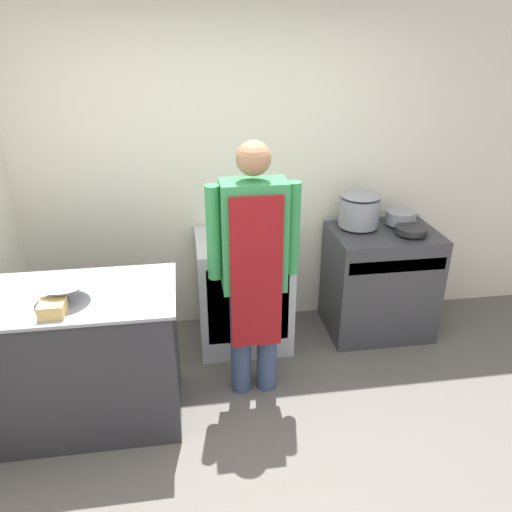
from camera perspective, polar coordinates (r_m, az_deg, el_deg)
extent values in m
plane|color=#5B5651|center=(3.09, 1.56, -25.12)|extent=(14.00, 14.00, 0.00)
cube|color=silver|center=(3.99, -2.96, 9.99)|extent=(8.00, 0.05, 2.70)
cube|color=#2D2D33|center=(3.38, -18.45, -11.12)|extent=(1.09, 0.67, 0.90)
cube|color=gray|center=(3.15, -19.56, -4.24)|extent=(1.13, 0.70, 0.02)
cube|color=#38383D|center=(4.25, 13.89, -2.85)|extent=(0.83, 0.61, 0.90)
cube|color=gray|center=(3.89, 15.87, -1.05)|extent=(0.76, 0.03, 0.10)
cube|color=gray|center=(4.32, 13.11, 4.32)|extent=(0.83, 0.03, 0.02)
cube|color=silver|center=(3.99, -1.47, -3.97)|extent=(0.71, 0.64, 0.89)
cube|color=silver|center=(3.70, -0.86, -5.67)|extent=(0.61, 0.02, 0.62)
cylinder|color=#38476B|center=(3.47, -1.77, -9.61)|extent=(0.14, 0.14, 0.81)
cylinder|color=#38476B|center=(3.49, 1.26, -9.36)|extent=(0.14, 0.14, 0.81)
cube|color=#338C4C|center=(3.11, -0.27, 2.25)|extent=(0.41, 0.22, 0.72)
cube|color=maroon|center=(3.09, 0.06, -2.23)|extent=(0.33, 0.02, 1.03)
cylinder|color=#338C4C|center=(3.08, -4.87, 2.60)|extent=(0.09, 0.09, 0.61)
cylinder|color=#338C4C|center=(3.14, 4.23, 3.11)|extent=(0.09, 0.09, 0.61)
sphere|color=#9E7051|center=(2.96, -0.29, 11.11)|extent=(0.21, 0.21, 0.21)
cone|color=gray|center=(3.08, -21.05, -3.70)|extent=(0.31, 0.31, 0.11)
cube|color=#D8B266|center=(2.95, -22.25, -5.58)|extent=(0.14, 0.14, 0.08)
cylinder|color=gray|center=(4.05, 11.71, 4.95)|extent=(0.32, 0.32, 0.23)
ellipsoid|color=gray|center=(4.01, 11.87, 6.76)|extent=(0.31, 0.31, 0.06)
cylinder|color=#262628|center=(4.03, 17.34, 2.86)|extent=(0.24, 0.24, 0.05)
cylinder|color=gray|center=(4.20, 16.18, 4.29)|extent=(0.24, 0.24, 0.10)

